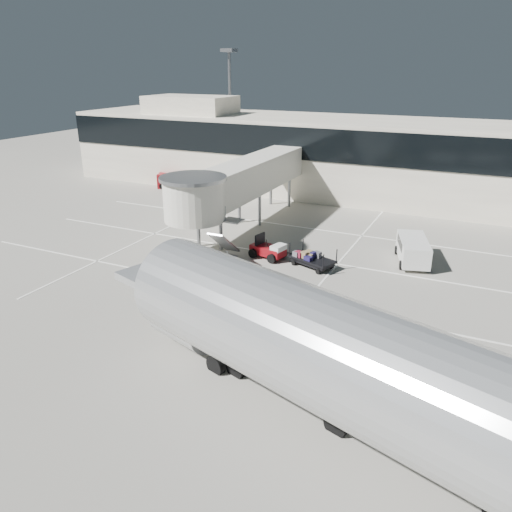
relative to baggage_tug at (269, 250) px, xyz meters
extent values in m
plane|color=#B1AC9E|center=(-1.03, -7.98, -0.62)|extent=(140.00, 140.00, 0.00)
cube|color=white|center=(-1.03, -5.98, -0.61)|extent=(40.00, 0.15, 0.02)
cube|color=white|center=(-1.03, 1.02, -0.61)|extent=(40.00, 0.15, 0.02)
cube|color=white|center=(-1.03, 8.02, -0.61)|extent=(40.00, 0.15, 0.02)
cube|color=white|center=(4.97, 2.02, -0.61)|extent=(0.15, 30.00, 0.02)
cube|color=white|center=(-11.03, 2.02, -0.61)|extent=(0.15, 30.00, 0.02)
cube|color=#F0E7CF|center=(-1.03, 22.02, 3.38)|extent=(64.00, 12.00, 8.00)
cube|color=black|center=(-1.03, 15.97, 5.38)|extent=(64.00, 0.12, 3.20)
cube|color=#F0E7CF|center=(-19.03, 20.02, 8.38)|extent=(10.00, 6.00, 2.00)
cylinder|color=gray|center=(-17.03, 26.02, 6.88)|extent=(0.36, 0.36, 15.00)
cube|color=gray|center=(-17.03, 26.02, 14.38)|extent=(1.60, 1.60, 0.40)
cube|color=silver|center=(-5.03, 7.02, 3.68)|extent=(3.00, 18.00, 2.80)
cylinder|color=silver|center=(-5.03, -1.98, 3.68)|extent=(4.40, 4.40, 3.00)
cylinder|color=gray|center=(-5.03, -1.98, 5.28)|extent=(4.80, 4.80, 0.25)
cylinder|color=gray|center=(-6.03, 0.02, 0.83)|extent=(0.28, 0.28, 2.90)
cylinder|color=gray|center=(-4.03, 0.02, 0.83)|extent=(0.28, 0.28, 2.90)
cylinder|color=gray|center=(-6.03, 7.02, 0.83)|extent=(0.28, 0.28, 2.90)
cylinder|color=gray|center=(-4.03, 7.02, 0.83)|extent=(0.28, 0.28, 2.90)
cylinder|color=gray|center=(-6.03, 14.02, 0.83)|extent=(0.28, 0.28, 2.90)
cylinder|color=gray|center=(-4.03, 14.02, 0.83)|extent=(0.28, 0.28, 2.90)
cube|color=gray|center=(-2.43, -2.98, -0.37)|extent=(1.40, 2.60, 0.50)
cube|color=gray|center=(-2.43, -2.38, 0.98)|extent=(1.20, 2.60, 2.06)
cube|color=gray|center=(-2.43, -0.98, 2.23)|extent=(1.40, 1.20, 0.12)
cube|color=maroon|center=(-0.07, 0.02, -0.03)|extent=(2.78, 1.77, 0.64)
cube|color=silver|center=(0.87, -0.20, 0.39)|extent=(0.99, 1.32, 0.37)
cube|color=black|center=(-0.80, 0.18, 0.61)|extent=(0.36, 1.07, 0.96)
cylinder|color=black|center=(-1.06, -0.47, -0.28)|extent=(0.73, 0.41, 0.69)
cylinder|color=black|center=(-0.75, 0.89, -0.28)|extent=(0.73, 0.41, 0.69)
cylinder|color=black|center=(0.61, -0.85, -0.28)|extent=(0.73, 0.41, 0.69)
cylinder|color=black|center=(0.92, 0.50, -0.28)|extent=(0.73, 0.41, 0.69)
cube|color=black|center=(3.50, -0.26, -0.04)|extent=(3.56, 2.63, 0.13)
cube|color=black|center=(3.50, -0.26, -0.23)|extent=(3.18, 2.29, 0.27)
cube|color=black|center=(1.65, 0.44, -0.20)|extent=(0.73, 0.34, 0.09)
cylinder|color=black|center=(2.20, -0.54, -0.44)|extent=(0.39, 0.27, 0.36)
cylinder|color=black|center=(2.71, 0.81, -0.44)|extent=(0.39, 0.27, 0.36)
cylinder|color=black|center=(4.29, -1.33, -0.44)|extent=(0.39, 0.27, 0.36)
cylinder|color=black|center=(4.80, 0.01, -0.44)|extent=(0.39, 0.27, 0.36)
cylinder|color=black|center=(1.81, -0.39, 0.44)|extent=(0.07, 0.07, 0.96)
cylinder|color=black|center=(2.32, 0.96, 0.44)|extent=(0.07, 0.07, 0.96)
cylinder|color=black|center=(4.68, -1.48, 0.44)|extent=(0.07, 0.07, 0.96)
cylinder|color=black|center=(5.19, -0.13, 0.44)|extent=(0.07, 0.07, 0.96)
cube|color=olive|center=(3.78, -0.63, 0.22)|extent=(0.47, 0.39, 0.39)
cube|color=#525156|center=(4.22, -0.70, 0.21)|extent=(0.67, 0.54, 0.37)
cube|color=#1A1441|center=(3.75, -0.27, 0.22)|extent=(0.51, 0.53, 0.38)
cube|color=#1A1441|center=(3.72, 0.10, 0.22)|extent=(0.52, 0.52, 0.39)
cube|color=#525156|center=(2.78, 0.37, 0.18)|extent=(0.62, 0.51, 0.31)
cube|color=#525156|center=(2.53, 0.29, 0.19)|extent=(0.56, 0.49, 0.33)
cube|color=maroon|center=(3.60, 0.13, 0.18)|extent=(0.57, 0.51, 0.31)
cube|color=#525156|center=(3.36, -0.14, 0.24)|extent=(0.51, 0.48, 0.43)
cube|color=maroon|center=(4.09, -0.66, 0.24)|extent=(0.56, 0.44, 0.43)
cube|color=black|center=(0.06, -9.21, -0.03)|extent=(3.49, 2.20, 0.13)
cube|color=black|center=(0.06, -9.21, -0.22)|extent=(3.13, 1.90, 0.27)
cube|color=black|center=(-1.90, -8.83, -0.19)|extent=(0.76, 0.23, 0.09)
cylinder|color=black|center=(-1.19, -9.71, -0.44)|extent=(0.39, 0.22, 0.37)
cylinder|color=black|center=(-0.92, -8.28, -0.44)|extent=(0.39, 0.22, 0.37)
cylinder|color=black|center=(1.04, -10.14, -0.44)|extent=(0.39, 0.22, 0.37)
cylinder|color=black|center=(1.32, -8.70, -0.44)|extent=(0.39, 0.22, 0.37)
cylinder|color=yellow|center=(-1.60, -9.63, 0.46)|extent=(0.08, 0.08, 0.97)
cylinder|color=yellow|center=(-1.33, -8.20, 0.46)|extent=(0.08, 0.08, 0.97)
cylinder|color=yellow|center=(1.46, -10.21, 0.46)|extent=(0.08, 0.08, 0.97)
cylinder|color=yellow|center=(1.73, -8.78, 0.46)|extent=(0.08, 0.08, 0.97)
cube|color=#A67C50|center=(-0.36, -8.74, 0.25)|extent=(0.55, 0.54, 0.43)
cube|color=#A67C50|center=(0.46, -9.37, 0.24)|extent=(0.63, 0.55, 0.41)
cube|color=#A67C50|center=(-0.53, -8.87, 0.26)|extent=(0.56, 0.51, 0.44)
cube|color=#A67C50|center=(0.14, -9.34, 0.28)|extent=(0.75, 0.68, 0.49)
cube|color=#A67C50|center=(-0.79, -8.57, 0.26)|extent=(0.70, 0.54, 0.45)
cube|color=#A67C50|center=(0.45, -9.18, 0.24)|extent=(0.55, 0.59, 0.40)
cube|color=black|center=(-4.24, -5.51, -0.08)|extent=(3.23, 2.13, 0.12)
cube|color=black|center=(-4.24, -5.51, -0.26)|extent=(2.89, 1.84, 0.25)
cube|color=black|center=(-6.02, -5.94, -0.23)|extent=(0.69, 0.24, 0.08)
cylinder|color=black|center=(-5.10, -6.40, -0.46)|extent=(0.36, 0.21, 0.34)
cylinder|color=black|center=(-5.40, -5.10, -0.46)|extent=(0.36, 0.21, 0.34)
cylinder|color=black|center=(-3.08, -5.92, -0.46)|extent=(0.36, 0.21, 0.34)
cylinder|color=black|center=(-3.39, -4.62, -0.46)|extent=(0.36, 0.21, 0.34)
cylinder|color=yellow|center=(-5.47, -6.49, 0.36)|extent=(0.07, 0.07, 0.89)
cylinder|color=yellow|center=(-5.78, -5.19, 0.36)|extent=(0.07, 0.07, 0.89)
cylinder|color=yellow|center=(-2.70, -5.83, 0.36)|extent=(0.07, 0.07, 0.89)
cylinder|color=yellow|center=(-3.01, -4.54, 0.36)|extent=(0.07, 0.07, 0.89)
cube|color=#A67C50|center=(-4.55, -5.30, 0.24)|extent=(0.59, 0.57, 0.53)
cube|color=#A67C50|center=(-5.24, -5.72, 0.16)|extent=(0.52, 0.52, 0.37)
cube|color=#A67C50|center=(-4.59, -6.05, 0.24)|extent=(0.61, 0.51, 0.52)
cube|color=#A67C50|center=(-3.17, -5.36, 0.16)|extent=(0.51, 0.54, 0.36)
cube|color=#A67C50|center=(-3.85, -5.25, 0.17)|extent=(0.51, 0.48, 0.37)
cube|color=#A67C50|center=(-5.39, -5.34, 0.18)|extent=(0.65, 0.49, 0.39)
cube|color=#A67C50|center=(-4.73, -5.18, 0.15)|extent=(0.66, 0.48, 0.35)
imported|color=#C5FF1A|center=(0.74, -9.57, 0.32)|extent=(0.82, 0.72, 1.89)
cube|color=silver|center=(9.71, 3.68, 0.38)|extent=(3.09, 4.93, 1.48)
cube|color=silver|center=(9.13, 5.65, 0.09)|extent=(1.85, 1.01, 0.86)
cube|color=black|center=(9.66, 3.86, 0.76)|extent=(2.62, 3.29, 0.59)
cylinder|color=black|center=(9.28, 1.95, -0.30)|extent=(0.40, 0.69, 0.65)
cylinder|color=black|center=(11.02, 2.47, -0.30)|extent=(0.40, 0.69, 0.65)
cylinder|color=black|center=(8.41, 4.89, -0.30)|extent=(0.40, 0.69, 0.65)
cylinder|color=black|center=(10.15, 5.40, -0.30)|extent=(0.40, 0.69, 0.65)
cube|color=maroon|center=(-18.90, 16.02, 0.19)|extent=(4.46, 3.18, 1.62)
cube|color=black|center=(-17.20, 16.72, 1.22)|extent=(1.54, 1.80, 0.58)
cylinder|color=black|center=(-20.01, 14.74, -0.30)|extent=(0.70, 0.50, 0.65)
cylinder|color=black|center=(-20.60, 16.14, -0.30)|extent=(0.70, 0.50, 0.65)
cylinder|color=black|center=(-17.21, 15.90, -0.30)|extent=(0.70, 0.50, 0.65)
cylinder|color=black|center=(-17.80, 17.30, -0.30)|extent=(0.70, 0.50, 0.65)
cylinder|color=silver|center=(8.96, -15.63, 2.72)|extent=(18.31, 9.74, 4.45)
cube|color=silver|center=(3.14, -13.74, 2.72)|extent=(11.55, 6.40, 0.39)
cylinder|color=silver|center=(1.55, -13.22, 1.10)|extent=(3.97, 3.47, 2.56)
cube|color=silver|center=(1.55, -13.22, 2.10)|extent=(0.93, 0.54, 1.22)
cylinder|color=gray|center=(4.73, -14.25, -0.01)|extent=(0.33, 0.33, 1.22)
cylinder|color=black|center=(4.73, -14.25, -0.29)|extent=(1.06, 0.65, 1.00)
cylinder|color=gray|center=(10.02, -15.97, -0.01)|extent=(0.33, 0.33, 1.22)
cylinder|color=black|center=(10.02, -15.97, -0.29)|extent=(1.06, 0.65, 1.00)
cylinder|color=gray|center=(15.84, -17.86, -0.01)|extent=(0.33, 0.33, 1.22)
cylinder|color=gray|center=(3.75, -14.40, 0.27)|extent=(0.31, 0.31, 1.78)
cylinder|color=black|center=(3.75, -14.40, -0.29)|extent=(1.06, 0.65, 1.00)
camera|label=1|loc=(13.95, -31.51, 12.79)|focal=35.00mm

